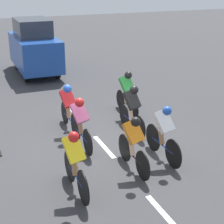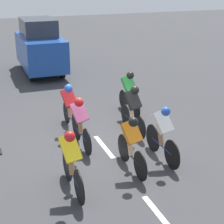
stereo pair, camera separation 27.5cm
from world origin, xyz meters
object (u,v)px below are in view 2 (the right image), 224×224
Objects in this scene: cyclist_black at (133,107)px; support_car at (40,47)px; cyclist_pink at (80,121)px; cyclist_white at (163,132)px; cyclist_green at (129,91)px; cyclist_orange at (132,142)px; cyclist_yellow at (71,159)px; cyclist_red at (70,105)px.

support_car is at bearing -81.39° from cyclist_black.
cyclist_white is at bearing 140.71° from cyclist_pink.
cyclist_black is at bearing 71.31° from cyclist_green.
cyclist_white is at bearing -166.07° from cyclist_orange.
cyclist_pink is at bearing -64.58° from cyclist_orange.
cyclist_yellow is (2.40, 0.61, 0.01)m from cyclist_white.
support_car is at bearing -75.64° from cyclist_green.
cyclist_white is (0.47, 3.14, -0.03)m from cyclist_green.
cyclist_green is at bearing -108.69° from cyclist_black.
cyclist_red is 1.81m from cyclist_black.
cyclist_pink is 0.43× the size of support_car.
cyclist_white is 0.44× the size of support_car.
cyclist_white is 1.78m from cyclist_black.
cyclist_pink reaches higher than cyclist_black.
cyclist_yellow is at bearing 69.00° from cyclist_pink.
cyclist_black is at bearing -90.40° from cyclist_white.
cyclist_red is 1.24m from cyclist_pink.
support_car reaches higher than cyclist_pink.
cyclist_yellow reaches higher than cyclist_black.
cyclist_yellow is at bearing 82.98° from support_car.
cyclist_black is (-0.01, -1.78, 0.02)m from cyclist_white.
cyclist_pink is 2.77m from cyclist_green.
cyclist_pink is 8.17m from support_car.
support_car is (-0.45, -6.91, 0.40)m from cyclist_red.
cyclist_pink is 1.00× the size of cyclist_yellow.
cyclist_black is at bearing 153.58° from cyclist_red.
cyclist_green is (-2.08, -0.55, 0.02)m from cyclist_red.
cyclist_orange is (-0.71, 2.81, -0.02)m from cyclist_red.
support_car is (-0.49, -8.15, 0.40)m from cyclist_pink.
cyclist_green is 1.43m from cyclist_black.
cyclist_pink reaches higher than cyclist_red.
cyclist_pink is at bearing 40.23° from cyclist_green.
cyclist_pink is 0.98× the size of cyclist_white.
cyclist_pink is at bearing 14.70° from cyclist_black.
cyclist_red is 1.01× the size of cyclist_black.
cyclist_green is 3.17m from cyclist_white.
cyclist_orange is at bearing 65.53° from cyclist_black.
cyclist_white is (-1.65, 1.35, -0.01)m from cyclist_pink.
cyclist_orange is 1.55m from cyclist_yellow.
cyclist_black is at bearing 98.61° from support_car.
cyclist_black is (-1.62, 0.80, 0.02)m from cyclist_red.
cyclist_black is 1.01× the size of cyclist_yellow.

